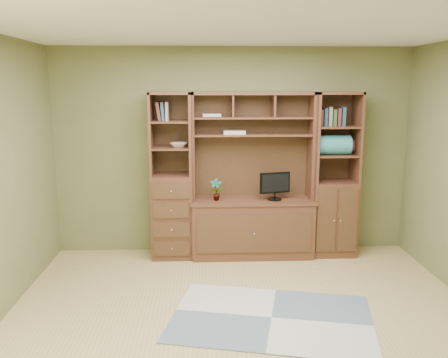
{
  "coord_description": "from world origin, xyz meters",
  "views": [
    {
      "loc": [
        -0.37,
        -3.99,
        2.14
      ],
      "look_at": [
        -0.14,
        1.2,
        1.1
      ],
      "focal_mm": 38.0,
      "sensor_mm": 36.0,
      "label": 1
    }
  ],
  "objects_px": {
    "center_hutch": "(253,176)",
    "left_tower": "(172,176)",
    "monitor": "(275,181)",
    "right_tower": "(334,175)"
  },
  "relations": [
    {
      "from": "left_tower",
      "to": "right_tower",
      "type": "bearing_deg",
      "value": 0.0
    },
    {
      "from": "right_tower",
      "to": "center_hutch",
      "type": "bearing_deg",
      "value": -177.77
    },
    {
      "from": "right_tower",
      "to": "monitor",
      "type": "bearing_deg",
      "value": -174.32
    },
    {
      "from": "center_hutch",
      "to": "left_tower",
      "type": "distance_m",
      "value": 1.0
    },
    {
      "from": "center_hutch",
      "to": "left_tower",
      "type": "xyz_separation_m",
      "value": [
        -1.0,
        0.04,
        0.0
      ]
    },
    {
      "from": "left_tower",
      "to": "right_tower",
      "type": "height_order",
      "value": "same"
    },
    {
      "from": "right_tower",
      "to": "left_tower",
      "type": "bearing_deg",
      "value": 180.0
    },
    {
      "from": "center_hutch",
      "to": "monitor",
      "type": "height_order",
      "value": "center_hutch"
    },
    {
      "from": "center_hutch",
      "to": "left_tower",
      "type": "height_order",
      "value": "same"
    },
    {
      "from": "center_hutch",
      "to": "right_tower",
      "type": "distance_m",
      "value": 1.03
    }
  ]
}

